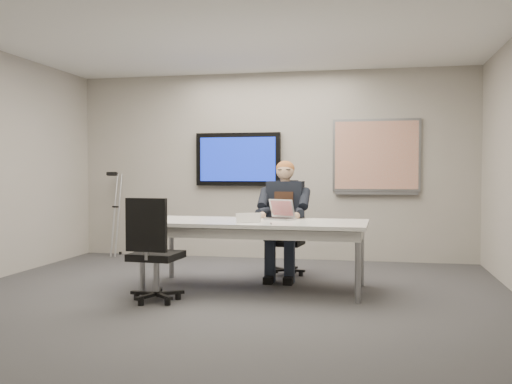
% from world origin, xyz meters
% --- Properties ---
extents(floor, '(6.00, 6.00, 0.02)m').
position_xyz_m(floor, '(0.00, 0.00, 0.00)').
color(floor, '#3C3C3F').
rests_on(floor, ground).
extents(ceiling, '(6.00, 6.00, 0.02)m').
position_xyz_m(ceiling, '(0.00, 0.00, 2.80)').
color(ceiling, white).
rests_on(ceiling, wall_back).
extents(wall_back, '(6.00, 0.02, 2.80)m').
position_xyz_m(wall_back, '(0.00, 3.00, 1.40)').
color(wall_back, '#A9A498').
rests_on(wall_back, ground).
extents(wall_front, '(6.00, 0.02, 2.80)m').
position_xyz_m(wall_front, '(0.00, -3.00, 1.40)').
color(wall_front, '#A9A498').
rests_on(wall_front, ground).
extents(conference_table, '(2.50, 1.09, 0.76)m').
position_xyz_m(conference_table, '(0.21, 0.72, 0.68)').
color(conference_table, silver).
rests_on(conference_table, ground).
extents(tv_display, '(1.30, 0.09, 0.80)m').
position_xyz_m(tv_display, '(-0.50, 2.95, 1.50)').
color(tv_display, black).
rests_on(tv_display, wall_back).
extents(whiteboard, '(1.25, 0.08, 1.10)m').
position_xyz_m(whiteboard, '(1.55, 2.97, 1.53)').
color(whiteboard, gray).
rests_on(whiteboard, wall_back).
extents(office_chair_far, '(0.50, 0.50, 0.94)m').
position_xyz_m(office_chair_far, '(0.43, 1.67, 0.29)').
color(office_chair_far, black).
rests_on(office_chair_far, ground).
extents(office_chair_near, '(0.53, 0.53, 1.05)m').
position_xyz_m(office_chair_near, '(-0.64, -0.11, 0.33)').
color(office_chair_near, black).
rests_on(office_chair_near, ground).
extents(seated_person, '(0.46, 0.78, 1.45)m').
position_xyz_m(seated_person, '(0.43, 1.42, 0.58)').
color(seated_person, '#212837').
rests_on(seated_person, office_chair_far).
extents(crutch, '(0.21, 0.63, 1.38)m').
position_xyz_m(crutch, '(-2.41, 2.78, 0.67)').
color(crutch, '#ADAFB5').
rests_on(crutch, ground).
extents(laptop, '(0.38, 0.41, 0.23)m').
position_xyz_m(laptop, '(0.47, 0.99, 0.82)').
color(laptop, '#B9B9BB').
rests_on(laptop, conference_table).
extents(name_tent, '(0.27, 0.18, 0.10)m').
position_xyz_m(name_tent, '(0.19, 0.51, 0.81)').
color(name_tent, white).
rests_on(name_tent, conference_table).
extents(pen, '(0.04, 0.14, 0.01)m').
position_xyz_m(pen, '(0.46, 0.39, 0.77)').
color(pen, black).
rests_on(pen, conference_table).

